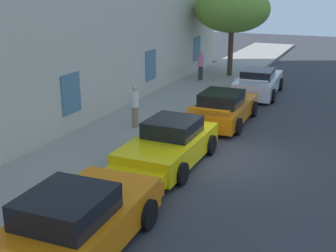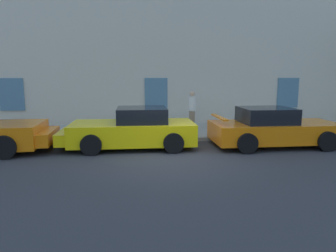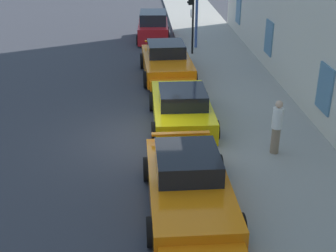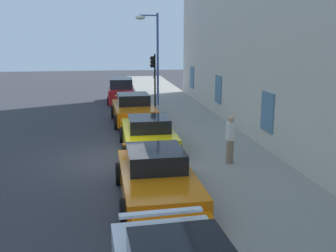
{
  "view_description": "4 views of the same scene",
  "coord_description": "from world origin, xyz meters",
  "views": [
    {
      "loc": [
        -12.89,
        -3.79,
        5.38
      ],
      "look_at": [
        0.4,
        2.11,
        0.72
      ],
      "focal_mm": 46.55,
      "sensor_mm": 36.0,
      "label": 1
    },
    {
      "loc": [
        -0.98,
        -9.02,
        2.45
      ],
      "look_at": [
        0.14,
        1.68,
        0.69
      ],
      "focal_mm": 32.73,
      "sensor_mm": 36.0,
      "label": 2
    },
    {
      "loc": [
        13.23,
        0.04,
        6.55
      ],
      "look_at": [
        1.04,
        0.82,
        0.93
      ],
      "focal_mm": 48.65,
      "sensor_mm": 36.0,
      "label": 3
    },
    {
      "loc": [
        13.88,
        -0.12,
        4.36
      ],
      "look_at": [
        0.26,
        2.01,
        1.25
      ],
      "focal_mm": 42.0,
      "sensor_mm": 36.0,
      "label": 4
    }
  ],
  "objects": [
    {
      "name": "hatchback_parked",
      "position": [
        -12.96,
        0.85,
        0.75
      ],
      "size": [
        3.6,
        1.98,
        1.65
      ],
      "color": "red",
      "rests_on": "ground"
    },
    {
      "name": "ground_plane",
      "position": [
        0.0,
        0.0,
        0.0
      ],
      "size": [
        80.0,
        80.0,
        0.0
      ],
      "primitive_type": "plane",
      "color": "#333338"
    },
    {
      "name": "traffic_light",
      "position": [
        -9.54,
        2.66,
        2.36
      ],
      "size": [
        0.44,
        0.36,
        3.25
      ],
      "color": "black",
      "rests_on": "sidewalk"
    },
    {
      "name": "sportscar_white_middle",
      "position": [
        3.99,
        1.14,
        0.6
      ],
      "size": [
        4.79,
        2.19,
        1.36
      ],
      "color": "orange",
      "rests_on": "ground"
    },
    {
      "name": "sidewalk",
      "position": [
        0.0,
        4.02,
        0.07
      ],
      "size": [
        60.0,
        3.75,
        0.14
      ],
      "primitive_type": "cube",
      "color": "gray",
      "rests_on": "ground"
    },
    {
      "name": "sportscar_red_lead",
      "position": [
        -6.14,
        1.24,
        0.65
      ],
      "size": [
        4.84,
        2.38,
        1.47
      ],
      "color": "orange",
      "rests_on": "ground"
    },
    {
      "name": "sportscar_yellow_flank",
      "position": [
        -1.24,
        1.42,
        0.6
      ],
      "size": [
        4.54,
        2.15,
        1.38
      ],
      "color": "yellow",
      "rests_on": "ground"
    },
    {
      "name": "pedestrian_admiring",
      "position": [
        1.43,
        3.97,
        1.0
      ],
      "size": [
        0.44,
        0.44,
        1.66
      ],
      "color": "#8C7259",
      "rests_on": "sidewalk"
    }
  ]
}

